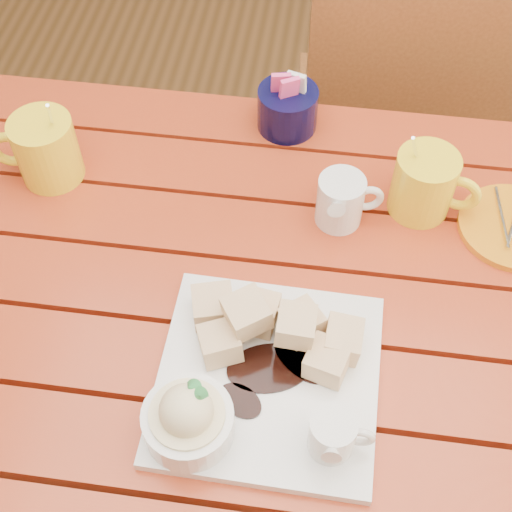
# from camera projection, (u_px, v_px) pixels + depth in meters

# --- Properties ---
(ground) EXTENTS (5.00, 5.00, 0.00)m
(ground) POSITION_uv_depth(u_px,v_px,m) (263.00, 483.00, 1.57)
(ground) COLOR #523417
(ground) RESTS_ON ground
(table) EXTENTS (1.20, 0.79, 0.75)m
(table) POSITION_uv_depth(u_px,v_px,m) (267.00, 336.00, 1.06)
(table) COLOR maroon
(table) RESTS_ON ground
(dessert_plate) EXTENTS (0.28, 0.28, 0.11)m
(dessert_plate) POSITION_uv_depth(u_px,v_px,m) (251.00, 381.00, 0.86)
(dessert_plate) COLOR white
(dessert_plate) RESTS_ON table
(coffee_mug_left) EXTENTS (0.13, 0.09, 0.16)m
(coffee_mug_left) POSITION_uv_depth(u_px,v_px,m) (44.00, 149.00, 1.06)
(coffee_mug_left) COLOR yellow
(coffee_mug_left) RESTS_ON table
(coffee_mug_right) EXTENTS (0.13, 0.09, 0.15)m
(coffee_mug_right) POSITION_uv_depth(u_px,v_px,m) (426.00, 184.00, 1.02)
(coffee_mug_right) COLOR yellow
(coffee_mug_right) RESTS_ON table
(cream_pitcher) EXTENTS (0.10, 0.08, 0.08)m
(cream_pitcher) POSITION_uv_depth(u_px,v_px,m) (342.00, 200.00, 1.02)
(cream_pitcher) COLOR white
(cream_pitcher) RESTS_ON table
(sugar_caddy) EXTENTS (0.10, 0.10, 0.11)m
(sugar_caddy) POSITION_uv_depth(u_px,v_px,m) (288.00, 108.00, 1.14)
(sugar_caddy) COLOR black
(sugar_caddy) RESTS_ON table
(chair_far) EXTENTS (0.46, 0.46, 0.89)m
(chair_far) POSITION_uv_depth(u_px,v_px,m) (398.00, 122.00, 1.54)
(chair_far) COLOR brown
(chair_far) RESTS_ON ground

